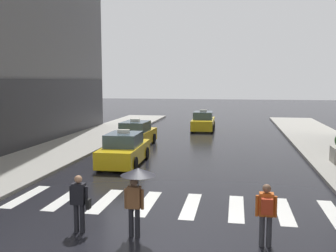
{
  "coord_description": "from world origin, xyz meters",
  "views": [
    {
      "loc": [
        2.24,
        -9.72,
        4.28
      ],
      "look_at": [
        -0.93,
        8.0,
        2.15
      ],
      "focal_mm": 40.99,
      "sensor_mm": 36.0,
      "label": 1
    }
  ],
  "objects_px": {
    "taxi_lead": "(124,150)",
    "pedestrian_with_handbag": "(79,200)",
    "taxi_third": "(203,122)",
    "pedestrian_with_backpack": "(266,210)",
    "pedestrian_with_umbrella": "(137,183)",
    "taxi_second": "(136,135)"
  },
  "relations": [
    {
      "from": "taxi_lead",
      "to": "pedestrian_with_handbag",
      "type": "distance_m",
      "value": 8.99
    },
    {
      "from": "taxi_lead",
      "to": "taxi_third",
      "type": "relative_size",
      "value": 1.0
    },
    {
      "from": "taxi_third",
      "to": "pedestrian_with_backpack",
      "type": "relative_size",
      "value": 2.77
    },
    {
      "from": "taxi_third",
      "to": "taxi_second",
      "type": "bearing_deg",
      "value": -112.48
    },
    {
      "from": "taxi_lead",
      "to": "taxi_third",
      "type": "distance_m",
      "value": 14.67
    },
    {
      "from": "pedestrian_with_umbrella",
      "to": "pedestrian_with_backpack",
      "type": "bearing_deg",
      "value": -0.35
    },
    {
      "from": "taxi_second",
      "to": "pedestrian_with_umbrella",
      "type": "distance_m",
      "value": 14.94
    },
    {
      "from": "taxi_third",
      "to": "pedestrian_with_umbrella",
      "type": "xyz_separation_m",
      "value": [
        0.19,
        -23.32,
        0.79
      ]
    },
    {
      "from": "taxi_lead",
      "to": "pedestrian_with_handbag",
      "type": "xyz_separation_m",
      "value": [
        1.34,
        -8.89,
        0.21
      ]
    },
    {
      "from": "taxi_second",
      "to": "taxi_third",
      "type": "height_order",
      "value": "same"
    },
    {
      "from": "taxi_second",
      "to": "pedestrian_with_handbag",
      "type": "height_order",
      "value": "taxi_second"
    },
    {
      "from": "pedestrian_with_umbrella",
      "to": "pedestrian_with_handbag",
      "type": "relative_size",
      "value": 1.18
    },
    {
      "from": "taxi_lead",
      "to": "pedestrian_with_umbrella",
      "type": "relative_size",
      "value": 2.36
    },
    {
      "from": "pedestrian_with_backpack",
      "to": "pedestrian_with_handbag",
      "type": "relative_size",
      "value": 1.0
    },
    {
      "from": "pedestrian_with_backpack",
      "to": "pedestrian_with_umbrella",
      "type": "bearing_deg",
      "value": 179.65
    },
    {
      "from": "taxi_second",
      "to": "pedestrian_with_umbrella",
      "type": "height_order",
      "value": "pedestrian_with_umbrella"
    },
    {
      "from": "taxi_lead",
      "to": "pedestrian_with_backpack",
      "type": "bearing_deg",
      "value": -54.19
    },
    {
      "from": "taxi_lead",
      "to": "taxi_third",
      "type": "height_order",
      "value": "same"
    },
    {
      "from": "taxi_second",
      "to": "pedestrian_with_backpack",
      "type": "distance_m",
      "value": 16.18
    },
    {
      "from": "pedestrian_with_umbrella",
      "to": "pedestrian_with_handbag",
      "type": "xyz_separation_m",
      "value": [
        -1.68,
        0.04,
        -0.58
      ]
    },
    {
      "from": "taxi_second",
      "to": "pedestrian_with_handbag",
      "type": "relative_size",
      "value": 2.78
    },
    {
      "from": "pedestrian_with_backpack",
      "to": "taxi_third",
      "type": "bearing_deg",
      "value": 98.83
    }
  ]
}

